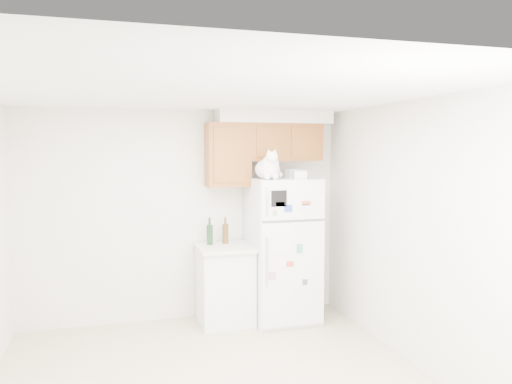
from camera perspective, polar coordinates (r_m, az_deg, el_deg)
name	(u,v)px	position (r m, az deg, el deg)	size (l,w,h in m)	color
room_shell	(226,192)	(4.29, -3.47, 0.01)	(3.84, 4.04, 2.52)	silver
refrigerator	(283,249)	(5.98, 3.10, -6.57)	(0.76, 0.78, 1.70)	white
base_counter	(225,284)	(5.95, -3.55, -10.46)	(0.64, 0.64, 0.92)	white
cat	(269,168)	(5.67, 1.45, 2.79)	(0.34, 0.49, 0.35)	white
storage_box_back	(294,173)	(6.00, 4.36, 2.13)	(0.18, 0.13, 0.10)	white
storage_box_front	(300,175)	(5.83, 5.04, 1.99)	(0.15, 0.11, 0.09)	white
bottle_green	(210,231)	(5.90, -5.32, -4.47)	(0.07, 0.07, 0.32)	#19381E
bottle_amber	(225,230)	(5.97, -3.52, -4.38)	(0.07, 0.07, 0.31)	#593814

